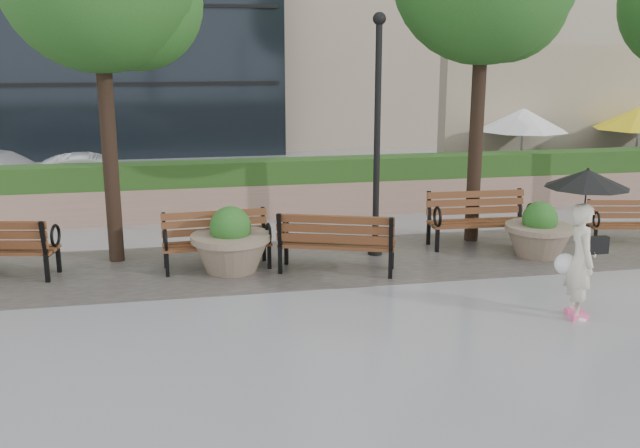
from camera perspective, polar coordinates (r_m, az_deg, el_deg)
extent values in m
plane|color=gray|center=(10.74, 5.71, -7.38)|extent=(100.00, 100.00, 0.00)
cube|color=#383330|center=(13.48, 2.01, -2.88)|extent=(28.00, 3.20, 0.01)
cube|color=#9F7A67|center=(17.19, -1.04, 2.12)|extent=(24.00, 0.80, 0.80)
cube|color=#234416|center=(17.07, -1.05, 4.34)|extent=(24.00, 0.75, 0.55)
cube|color=tan|center=(23.29, 21.41, 8.21)|extent=(10.00, 0.60, 4.00)
cube|color=#234416|center=(21.38, 23.05, 3.45)|extent=(8.00, 0.50, 0.90)
cube|color=black|center=(21.14, -2.97, 3.19)|extent=(40.00, 7.00, 0.00)
torus|color=black|center=(13.33, -20.41, -0.88)|extent=(0.14, 0.42, 0.41)
cube|color=brown|center=(12.92, -8.23, -1.63)|extent=(1.95, 0.69, 0.05)
cube|color=brown|center=(13.13, -8.44, 0.09)|extent=(1.92, 0.25, 0.45)
cube|color=black|center=(13.01, -8.22, -2.54)|extent=(1.95, 0.80, 0.49)
torus|color=black|center=(12.62, -12.24, -1.27)|extent=(0.08, 0.40, 0.39)
torus|color=black|center=(12.82, -4.15, -0.76)|extent=(0.08, 0.40, 0.39)
cube|color=brown|center=(12.68, 1.37, -1.62)|extent=(2.14, 1.27, 0.06)
cube|color=brown|center=(12.29, 1.20, -0.41)|extent=(1.98, 0.82, 0.48)
cube|color=black|center=(12.72, 1.34, -2.70)|extent=(2.18, 1.38, 0.53)
torus|color=black|center=(12.75, 5.82, -0.65)|extent=(0.20, 0.42, 0.42)
torus|color=black|center=(12.98, -2.77, -0.34)|extent=(0.20, 0.42, 0.42)
cube|color=brown|center=(14.60, 12.70, 0.09)|extent=(2.07, 0.70, 0.06)
cube|color=brown|center=(14.82, 12.32, 1.70)|extent=(2.05, 0.22, 0.48)
cube|color=black|center=(14.69, 12.60, -0.78)|extent=(2.07, 0.81, 0.52)
torus|color=black|center=(14.04, 9.37, 0.57)|extent=(0.07, 0.42, 0.42)
torus|color=black|center=(14.76, 16.52, 0.81)|extent=(0.07, 0.42, 0.42)
cube|color=brown|center=(15.76, 23.61, -0.11)|extent=(1.71, 0.81, 0.05)
cube|color=brown|center=(15.93, 23.35, 1.10)|extent=(1.63, 0.44, 0.39)
cube|color=black|center=(15.83, 23.50, -0.76)|extent=(1.73, 0.90, 0.42)
torus|color=black|center=(15.28, 21.23, 0.34)|extent=(0.11, 0.34, 0.34)
cylinder|color=#7F6B56|center=(12.73, -7.15, -1.08)|extent=(1.42, 1.42, 0.11)
sphere|color=#144617|center=(12.68, -7.18, -0.23)|extent=(0.73, 0.73, 0.73)
cylinder|color=#7F6B56|center=(14.21, 17.14, -0.28)|extent=(1.28, 1.28, 0.10)
sphere|color=#144617|center=(14.17, 17.19, 0.41)|extent=(0.66, 0.66, 0.66)
cylinder|color=black|center=(13.44, 4.58, 6.51)|extent=(0.12, 0.12, 4.36)
cylinder|color=black|center=(13.84, 4.43, -1.86)|extent=(0.28, 0.28, 0.30)
sphere|color=black|center=(13.35, 4.77, 16.06)|extent=(0.24, 0.24, 0.24)
cylinder|color=black|center=(13.51, -16.58, 7.00)|extent=(0.28, 0.28, 4.82)
sphere|color=#144617|center=(13.71, -14.53, 16.74)|extent=(2.39, 2.39, 2.39)
cylinder|color=black|center=(14.77, 12.45, 8.13)|extent=(0.28, 0.28, 5.00)
cylinder|color=black|center=(20.80, 15.60, 2.66)|extent=(0.40, 0.40, 0.10)
cylinder|color=#99999E|center=(20.63, 15.78, 5.52)|extent=(0.06, 0.06, 2.20)
cone|color=white|center=(20.53, 15.95, 8.01)|extent=(2.50, 2.50, 0.60)
cylinder|color=black|center=(22.43, 23.71, 2.78)|extent=(0.40, 0.40, 0.10)
cylinder|color=#99999E|center=(22.28, 23.97, 5.43)|extent=(0.06, 0.06, 2.20)
cone|color=yellow|center=(22.18, 24.19, 7.73)|extent=(2.50, 2.50, 0.60)
cylinder|color=black|center=(23.03, 24.14, 3.00)|extent=(0.40, 0.40, 0.10)
imported|color=silver|center=(19.79, -17.65, 3.59)|extent=(3.72, 1.56, 1.20)
imported|color=beige|center=(11.07, 20.18, -2.52)|extent=(0.60, 0.75, 1.84)
cube|color=#F2598C|center=(11.44, 19.63, -6.57)|extent=(0.17, 0.27, 0.09)
cube|color=#F2598C|center=(11.21, 20.04, -7.02)|extent=(0.17, 0.27, 0.09)
cube|color=black|center=(11.14, 21.25, -1.58)|extent=(0.19, 0.36, 0.25)
sphere|color=white|center=(11.27, 19.04, -3.06)|extent=(0.32, 0.32, 0.32)
cylinder|color=black|center=(10.95, 20.40, 1.03)|extent=(0.02, 0.02, 0.98)
cone|color=black|center=(10.86, 20.60, 3.40)|extent=(1.20, 1.20, 0.25)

